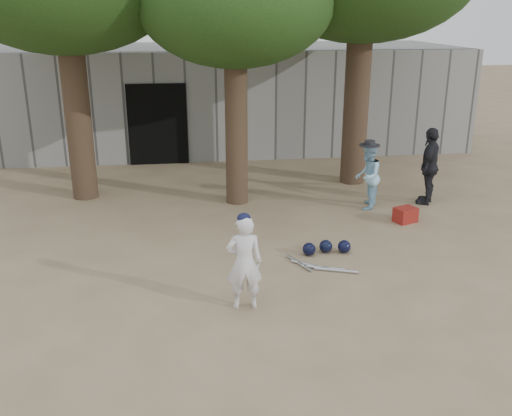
{
  "coord_description": "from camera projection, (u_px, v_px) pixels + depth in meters",
  "views": [
    {
      "loc": [
        -0.57,
        -7.83,
        4.04
      ],
      "look_at": [
        0.6,
        1.0,
        0.95
      ],
      "focal_mm": 40.0,
      "sensor_mm": 36.0,
      "label": 1
    }
  ],
  "objects": [
    {
      "name": "boy_player",
      "position": [
        244.0,
        263.0,
        7.98
      ],
      "size": [
        0.52,
        0.35,
        1.4
      ],
      "primitive_type": "imported",
      "rotation": [
        0.0,
        0.0,
        3.11
      ],
      "color": "silver",
      "rests_on": "ground"
    },
    {
      "name": "spectator_dark",
      "position": [
        430.0,
        166.0,
        12.37
      ],
      "size": [
        0.91,
        1.05,
        1.69
      ],
      "primitive_type": "imported",
      "rotation": [
        0.0,
        0.0,
        4.09
      ],
      "color": "black",
      "rests_on": "ground"
    },
    {
      "name": "ground",
      "position": [
        226.0,
        289.0,
        8.73
      ],
      "size": [
        70.0,
        70.0,
        0.0
      ],
      "primitive_type": "plane",
      "color": "#937C5E",
      "rests_on": "ground"
    },
    {
      "name": "red_bag",
      "position": [
        405.0,
        215.0,
        11.47
      ],
      "size": [
        0.51,
        0.45,
        0.3
      ],
      "primitive_type": "cube",
      "rotation": [
        0.0,
        0.0,
        0.38
      ],
      "color": "maroon",
      "rests_on": "ground"
    },
    {
      "name": "back_building",
      "position": [
        198.0,
        96.0,
        17.91
      ],
      "size": [
        16.0,
        5.24,
        3.0
      ],
      "color": "gray",
      "rests_on": "ground"
    },
    {
      "name": "bat_pile",
      "position": [
        317.0,
        267.0,
        9.44
      ],
      "size": [
        1.06,
        0.85,
        0.06
      ],
      "color": "#A8A8AF",
      "rests_on": "ground"
    },
    {
      "name": "spectator_blue",
      "position": [
        368.0,
        176.0,
        12.1
      ],
      "size": [
        0.78,
        0.85,
        1.41
      ],
      "primitive_type": "imported",
      "rotation": [
        0.0,
        0.0,
        4.27
      ],
      "color": "#95CAE7",
      "rests_on": "ground"
    },
    {
      "name": "helmet_row",
      "position": [
        326.0,
        247.0,
        9.98
      ],
      "size": [
        0.87,
        0.31,
        0.23
      ],
      "color": "black",
      "rests_on": "ground"
    }
  ]
}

